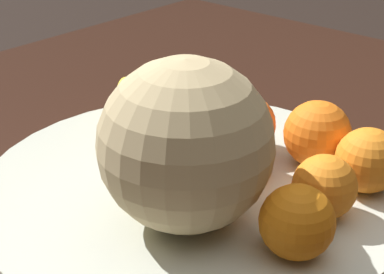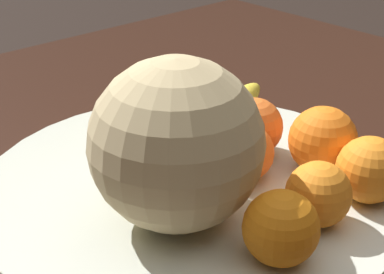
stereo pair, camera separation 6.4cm
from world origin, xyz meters
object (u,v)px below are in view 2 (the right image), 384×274
orange_top_small (245,152)px  melon (176,144)px  fruit_bowl (192,186)px  orange_front_left (254,127)px  orange_side_extra (281,228)px  orange_back_left (199,138)px  banana_bunch (187,107)px  orange_mid_center (318,194)px  produce_tag (303,204)px  orange_back_right (370,170)px  kitchen_table (163,242)px  orange_front_right (323,140)px

orange_top_small → melon: bearing=-173.3°
fruit_bowl → orange_top_small: 0.07m
orange_front_left → orange_side_extra: bearing=-130.6°
fruit_bowl → melon: melon is taller
orange_back_left → orange_top_small: orange_top_small is taller
banana_bunch → orange_back_left: bearing=-160.7°
melon → orange_mid_center: size_ratio=2.58×
orange_front_left → produce_tag: 0.12m
melon → orange_front_left: (0.15, 0.04, -0.05)m
banana_bunch → orange_back_right: (0.01, -0.26, 0.01)m
orange_back_left → orange_back_right: (0.07, -0.17, 0.00)m
kitchen_table → orange_front_left: 0.18m
orange_front_left → orange_front_right: (0.02, -0.08, 0.00)m
orange_mid_center → melon: bearing=135.7°
orange_back_left → orange_side_extra: (-0.07, -0.18, 0.00)m
orange_front_right → orange_mid_center: orange_front_right is taller
orange_back_right → orange_back_left: bearing=112.3°
orange_front_left → orange_back_right: (0.01, -0.14, 0.00)m
orange_back_left → orange_top_small: 0.06m
melon → banana_bunch: melon is taller
orange_side_extra → produce_tag: 0.10m
kitchen_table → orange_back_left: 0.15m
orange_front_left → orange_back_right: same height
produce_tag → banana_bunch: bearing=85.9°
melon → banana_bunch: 0.23m
fruit_bowl → produce_tag: (0.05, -0.11, 0.01)m
orange_front_right → orange_back_left: bearing=128.7°
orange_top_small → orange_front_right: bearing=-31.3°
orange_front_right → orange_top_small: bearing=148.7°
banana_bunch → orange_back_right: 0.26m
orange_side_extra → orange_front_left: bearing=49.4°
kitchen_table → orange_back_right: (0.10, -0.20, 0.15)m
melon → orange_back_right: melon is taller
fruit_bowl → orange_side_extra: size_ratio=6.74×
kitchen_table → banana_bunch: 0.17m
banana_bunch → orange_mid_center: (-0.06, -0.25, 0.01)m
orange_mid_center → produce_tag: size_ratio=0.83×
orange_mid_center → orange_top_small: same height
orange_back_right → produce_tag: 0.07m
orange_mid_center → orange_side_extra: (-0.07, -0.01, 0.00)m
kitchen_table → orange_top_small: orange_top_small is taller
orange_front_right → produce_tag: orange_front_right is taller
melon → orange_back_right: bearing=-30.9°
orange_front_left → orange_mid_center: size_ratio=1.07×
kitchen_table → orange_mid_center: size_ratio=20.02×
orange_front_left → orange_side_extra: same height
banana_bunch → orange_front_right: size_ratio=3.09×
orange_front_right → orange_back_left: orange_front_right is taller
kitchen_table → orange_back_left: size_ratio=21.05×
orange_front_left → orange_front_right: orange_front_right is taller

